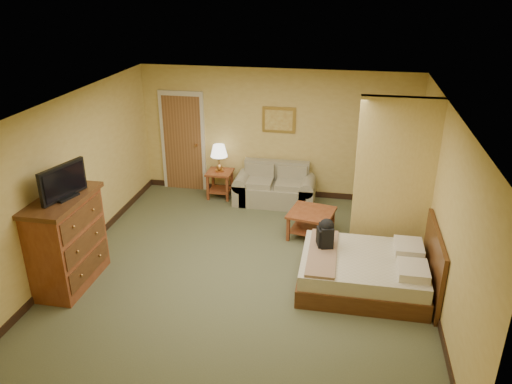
% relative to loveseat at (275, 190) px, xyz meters
% --- Properties ---
extents(floor, '(6.00, 6.00, 0.00)m').
position_rel_loveseat_xyz_m(floor, '(-0.05, -2.57, -0.26)').
color(floor, '#4E5336').
rests_on(floor, ground).
extents(ceiling, '(6.00, 6.00, 0.00)m').
position_rel_loveseat_xyz_m(ceiling, '(-0.05, -2.57, 2.34)').
color(ceiling, white).
rests_on(ceiling, back_wall).
extents(back_wall, '(5.50, 0.02, 2.60)m').
position_rel_loveseat_xyz_m(back_wall, '(-0.05, 0.43, 1.04)').
color(back_wall, tan).
rests_on(back_wall, floor).
extents(left_wall, '(0.02, 6.00, 2.60)m').
position_rel_loveseat_xyz_m(left_wall, '(-2.80, -2.57, 1.04)').
color(left_wall, tan).
rests_on(left_wall, floor).
extents(right_wall, '(0.02, 6.00, 2.60)m').
position_rel_loveseat_xyz_m(right_wall, '(2.70, -2.57, 1.04)').
color(right_wall, tan).
rests_on(right_wall, floor).
extents(partition, '(1.20, 0.15, 2.60)m').
position_rel_loveseat_xyz_m(partition, '(2.10, -1.64, 1.04)').
color(partition, tan).
rests_on(partition, floor).
extents(door, '(0.94, 0.16, 2.10)m').
position_rel_loveseat_xyz_m(door, '(-2.00, 0.40, 0.77)').
color(door, beige).
rests_on(door, floor).
extents(baseboard, '(5.50, 0.02, 0.12)m').
position_rel_loveseat_xyz_m(baseboard, '(-0.05, 0.42, -0.20)').
color(baseboard, black).
rests_on(baseboard, floor).
extents(loveseat, '(1.59, 0.74, 0.81)m').
position_rel_loveseat_xyz_m(loveseat, '(0.00, 0.00, 0.00)').
color(loveseat, gray).
rests_on(loveseat, floor).
extents(side_table, '(0.51, 0.51, 0.56)m').
position_rel_loveseat_xyz_m(side_table, '(-1.15, 0.08, 0.11)').
color(side_table, maroon).
rests_on(side_table, floor).
extents(table_lamp, '(0.34, 0.34, 0.56)m').
position_rel_loveseat_xyz_m(table_lamp, '(-1.15, 0.08, 0.72)').
color(table_lamp, '#B88343').
rests_on(table_lamp, side_table).
extents(coffee_table, '(0.86, 0.86, 0.47)m').
position_rel_loveseat_xyz_m(coffee_table, '(0.83, -1.28, 0.08)').
color(coffee_table, maroon).
rests_on(coffee_table, floor).
extents(wall_picture, '(0.66, 0.04, 0.51)m').
position_rel_loveseat_xyz_m(wall_picture, '(0.00, 0.40, 1.34)').
color(wall_picture, '#B78E3F').
rests_on(wall_picture, back_wall).
extents(dresser, '(0.68, 1.30, 1.39)m').
position_rel_loveseat_xyz_m(dresser, '(-2.53, -3.38, 0.44)').
color(dresser, maroon).
rests_on(dresser, floor).
extents(tv, '(0.28, 0.78, 0.48)m').
position_rel_loveseat_xyz_m(tv, '(-2.43, -3.38, 1.35)').
color(tv, black).
rests_on(tv, dresser).
extents(bed, '(1.89, 1.54, 0.99)m').
position_rel_loveseat_xyz_m(bed, '(1.77, -2.70, 0.01)').
color(bed, '#472510').
rests_on(bed, floor).
extents(backpack, '(0.24, 0.31, 0.47)m').
position_rel_loveseat_xyz_m(backpack, '(1.14, -2.51, 0.47)').
color(backpack, black).
rests_on(backpack, bed).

